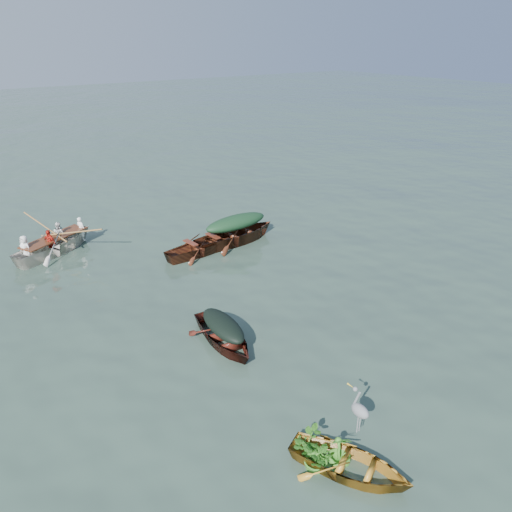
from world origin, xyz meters
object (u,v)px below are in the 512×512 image
(dark_covered_boat, at_px, (224,344))
(yellow_dinghy, at_px, (349,473))
(rowed_boat, at_px, (57,253))
(heron, at_px, (359,417))
(green_tarp_boat, at_px, (236,243))
(open_wooden_boat, at_px, (203,253))

(dark_covered_boat, bearing_deg, yellow_dinghy, -89.88)
(rowed_boat, relative_size, heron, 4.99)
(yellow_dinghy, height_order, rowed_boat, rowed_boat)
(dark_covered_boat, height_order, heron, heron)
(dark_covered_boat, xyz_separation_m, green_tarp_boat, (3.88, 5.28, 0.00))
(open_wooden_boat, xyz_separation_m, heron, (-2.25, -9.60, 0.82))
(dark_covered_boat, bearing_deg, open_wooden_boat, 69.50)
(open_wooden_boat, distance_m, heron, 9.89)
(green_tarp_boat, height_order, rowed_boat, green_tarp_boat)
(dark_covered_boat, distance_m, open_wooden_boat, 5.70)
(yellow_dinghy, height_order, heron, heron)
(open_wooden_boat, relative_size, heron, 4.31)
(yellow_dinghy, height_order, green_tarp_boat, green_tarp_boat)
(open_wooden_boat, height_order, rowed_boat, rowed_boat)
(green_tarp_boat, xyz_separation_m, heron, (-3.74, -9.69, 0.82))
(yellow_dinghy, bearing_deg, dark_covered_boat, 59.31)
(open_wooden_boat, bearing_deg, heron, 161.47)
(heron, bearing_deg, rowed_boat, 72.06)
(rowed_boat, distance_m, heron, 12.81)
(open_wooden_boat, bearing_deg, green_tarp_boat, -91.57)
(open_wooden_boat, distance_m, rowed_boat, 5.17)
(green_tarp_boat, distance_m, rowed_boat, 6.39)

